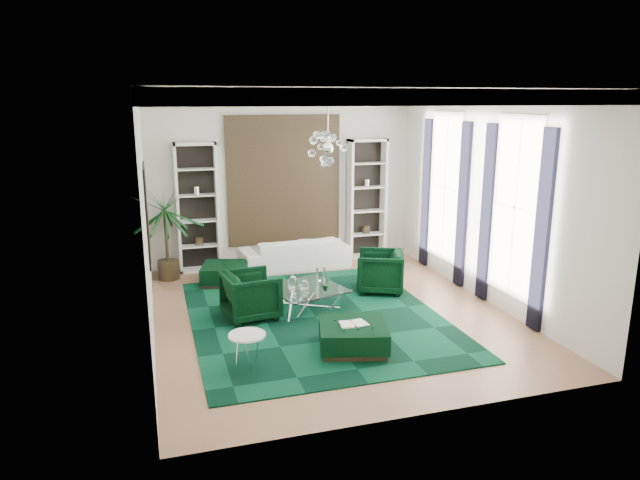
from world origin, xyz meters
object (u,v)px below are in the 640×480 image
object	(u,v)px
armchair_left	(251,295)
ottoman_side	(225,274)
ottoman_front	(353,337)
palm	(165,223)
sofa	(295,253)
coffee_table	(306,299)
side_table	(248,352)
armchair_right	(380,271)

from	to	relation	value
armchair_left	ottoman_side	xyz separation A→B (m)	(-0.18, 2.02, -0.21)
ottoman_front	armchair_left	bearing A→B (deg)	125.99
armchair_left	palm	size ratio (longest dim) A/B	0.37
armchair_left	sofa	bearing A→B (deg)	-36.57
coffee_table	side_table	size ratio (longest dim) A/B	2.31
ottoman_front	palm	bearing A→B (deg)	119.93
armchair_left	armchair_right	xyz separation A→B (m)	(2.66, 0.66, 0.00)
armchair_left	side_table	world-z (taller)	armchair_left
ottoman_front	palm	distance (m)	5.16
coffee_table	side_table	xyz separation A→B (m)	(-1.40, -1.99, 0.04)
sofa	ottoman_side	distance (m)	1.78
sofa	ottoman_side	world-z (taller)	sofa
coffee_table	sofa	bearing A→B (deg)	80.11
sofa	ottoman_side	xyz separation A→B (m)	(-1.64, -0.66, -0.15)
ottoman_side	side_table	bearing A→B (deg)	-92.97
sofa	ottoman_front	size ratio (longest dim) A/B	2.39
armchair_right	coffee_table	world-z (taller)	armchair_right
ottoman_front	side_table	world-z (taller)	side_table
coffee_table	ottoman_side	size ratio (longest dim) A/B	1.33
armchair_right	side_table	distance (m)	3.97
armchair_right	ottoman_side	bearing A→B (deg)	-92.16
armchair_right	coffee_table	bearing A→B (deg)	-48.00
ottoman_side	palm	world-z (taller)	palm
armchair_left	coffee_table	distance (m)	1.03
armchair_left	palm	distance (m)	3.07
sofa	armchair_left	world-z (taller)	armchair_left
armchair_right	sofa	bearing A→B (deg)	-125.82
armchair_right	ottoman_front	distance (m)	2.77
side_table	sofa	bearing A→B (deg)	67.99
coffee_table	ottoman_side	bearing A→B (deg)	121.85
side_table	palm	xyz separation A→B (m)	(-0.90, 4.56, 0.95)
armchair_right	side_table	world-z (taller)	armchair_right
ottoman_side	palm	size ratio (longest dim) A/B	0.38
ottoman_side	armchair_left	bearing A→B (deg)	-84.80
side_table	palm	world-z (taller)	palm
armchair_right	armchair_left	bearing A→B (deg)	-52.63
armchair_right	ottoman_front	world-z (taller)	armchair_right
armchair_left	ottoman_front	size ratio (longest dim) A/B	0.89
armchair_left	ottoman_front	world-z (taller)	armchair_left
armchair_right	coffee_table	size ratio (longest dim) A/B	0.75
ottoman_side	ottoman_front	bearing A→B (deg)	-69.09
armchair_right	ottoman_front	bearing A→B (deg)	-7.42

